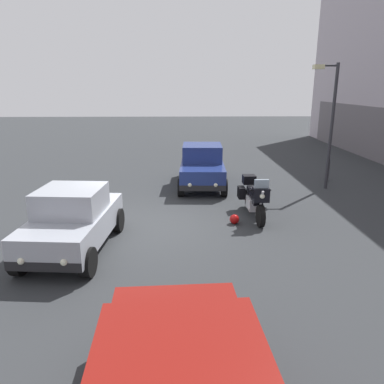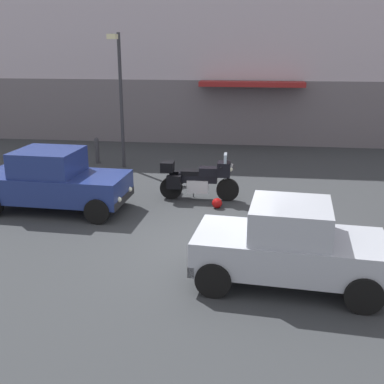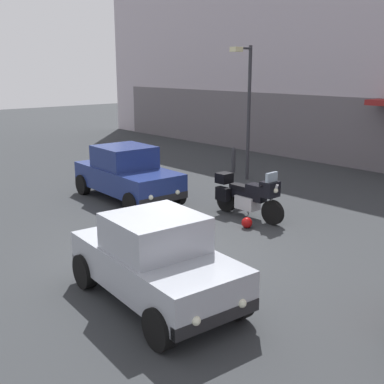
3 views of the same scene
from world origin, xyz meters
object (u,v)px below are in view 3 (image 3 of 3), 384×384
(car_compact_side, at_px, (156,260))
(streetlamp_curbside, at_px, (246,100))
(motorcycle, at_px, (248,195))
(car_hatchback_near, at_px, (127,174))
(helmet, at_px, (247,223))
(bollard_curbside, at_px, (233,159))

(car_compact_side, height_order, streetlamp_curbside, streetlamp_curbside)
(motorcycle, xyz_separation_m, streetlamp_curbside, (-3.13, 3.28, 2.23))
(motorcycle, height_order, car_compact_side, car_compact_side)
(car_compact_side, bearing_deg, car_hatchback_near, 154.80)
(helmet, bearing_deg, car_hatchback_near, -170.62)
(helmet, height_order, car_hatchback_near, car_hatchback_near)
(streetlamp_curbside, height_order, bollard_curbside, streetlamp_curbside)
(helmet, relative_size, car_compact_side, 0.08)
(helmet, xyz_separation_m, car_hatchback_near, (-4.29, -0.71, 0.67))
(motorcycle, bearing_deg, car_hatchback_near, -160.82)
(car_hatchback_near, distance_m, car_compact_side, 6.84)
(helmet, distance_m, car_hatchback_near, 4.40)
(motorcycle, bearing_deg, streetlamp_curbside, 132.09)
(car_hatchback_near, bearing_deg, motorcycle, 23.15)
(car_compact_side, distance_m, streetlamp_curbside, 9.94)
(car_hatchback_near, bearing_deg, helmet, 11.78)
(car_compact_side, height_order, bollard_curbside, car_compact_side)
(car_hatchback_near, relative_size, bollard_curbside, 4.03)
(streetlamp_curbside, bearing_deg, helmet, -46.62)
(bollard_curbside, bearing_deg, helmet, -43.16)
(motorcycle, distance_m, streetlamp_curbside, 5.05)
(car_compact_side, relative_size, streetlamp_curbside, 0.76)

